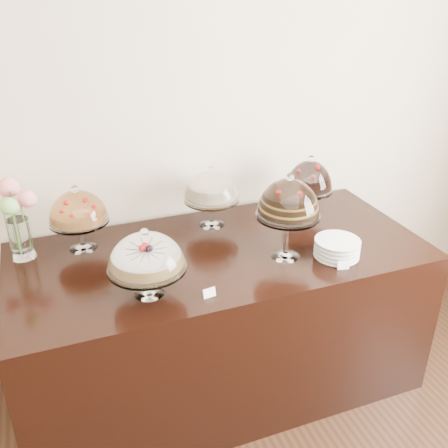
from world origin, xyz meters
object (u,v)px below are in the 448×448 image
object	(u,v)px
cake_stand_choco_layer	(289,201)
flower_vase	(14,217)
display_counter	(221,318)
cake_stand_cheesecake	(211,188)
cake_stand_dark_choco	(309,179)
plate_stack	(337,248)
cake_stand_fruit_tart	(78,210)
cake_stand_sugar_sponge	(146,255)

from	to	relation	value
cake_stand_choco_layer	flower_vase	distance (m)	1.38
display_counter	cake_stand_cheesecake	xyz separation A→B (m)	(0.06, 0.31, 0.68)
cake_stand_dark_choco	plate_stack	world-z (taller)	cake_stand_dark_choco
display_counter	cake_stand_fruit_tart	bearing A→B (deg)	157.39
cake_stand_sugar_sponge	cake_stand_cheesecake	distance (m)	0.76
cake_stand_cheesecake	cake_stand_dark_choco	size ratio (longest dim) A/B	0.97
cake_stand_sugar_sponge	cake_stand_dark_choco	distance (m)	1.21
cake_stand_cheesecake	cake_stand_dark_choco	xyz separation A→B (m)	(0.59, -0.07, 0.00)
cake_stand_choco_layer	cake_stand_dark_choco	size ratio (longest dim) A/B	1.24
display_counter	cake_stand_dark_choco	size ratio (longest dim) A/B	5.87
cake_stand_sugar_sponge	plate_stack	distance (m)	1.00
cake_stand_sugar_sponge	cake_stand_dark_choco	bearing A→B (deg)	24.16
cake_stand_sugar_sponge	cake_stand_choco_layer	bearing A→B (deg)	5.98
cake_stand_sugar_sponge	cake_stand_cheesecake	bearing A→B (deg)	48.04
display_counter	plate_stack	xyz separation A→B (m)	(0.54, -0.27, 0.50)
cake_stand_cheesecake	cake_stand_dark_choco	distance (m)	0.60
display_counter	cake_stand_cheesecake	world-z (taller)	cake_stand_cheesecake
cake_stand_choco_layer	flower_vase	world-z (taller)	cake_stand_choco_layer
display_counter	plate_stack	bearing A→B (deg)	-26.78
cake_stand_sugar_sponge	cake_stand_cheesecake	world-z (taller)	cake_stand_cheesecake
cake_stand_choco_layer	cake_stand_fruit_tart	bearing A→B (deg)	154.67
cake_stand_fruit_tart	plate_stack	bearing A→B (deg)	-24.49
display_counter	cake_stand_cheesecake	size ratio (longest dim) A/B	6.04
cake_stand_dark_choco	flower_vase	bearing A→B (deg)	177.52
cake_stand_choco_layer	cake_stand_fruit_tart	size ratio (longest dim) A/B	1.28
cake_stand_cheesecake	cake_stand_fruit_tart	bearing A→B (deg)	-178.34
cake_stand_choco_layer	cake_stand_dark_choco	world-z (taller)	cake_stand_choco_layer
cake_stand_choco_layer	cake_stand_cheesecake	bearing A→B (deg)	116.01
display_counter	cake_stand_sugar_sponge	distance (m)	0.83
cake_stand_cheesecake	cake_stand_fruit_tart	xyz separation A→B (m)	(-0.74, -0.02, -0.00)
cake_stand_choco_layer	cake_stand_fruit_tart	world-z (taller)	cake_stand_choco_layer
display_counter	plate_stack	world-z (taller)	plate_stack
cake_stand_fruit_tart	plate_stack	distance (m)	1.36
cake_stand_sugar_sponge	cake_stand_dark_choco	world-z (taller)	cake_stand_dark_choco
display_counter	plate_stack	size ratio (longest dim) A/B	9.69
cake_stand_dark_choco	flower_vase	distance (m)	1.64
cake_stand_dark_choco	cake_stand_fruit_tart	distance (m)	1.34
plate_stack	cake_stand_dark_choco	bearing A→B (deg)	77.79
cake_stand_choco_layer	cake_stand_cheesecake	size ratio (longest dim) A/B	1.27
cake_stand_cheesecake	plate_stack	size ratio (longest dim) A/B	1.60
display_counter	plate_stack	distance (m)	0.78
cake_stand_dark_choco	plate_stack	xyz separation A→B (m)	(-0.11, -0.51, -0.18)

